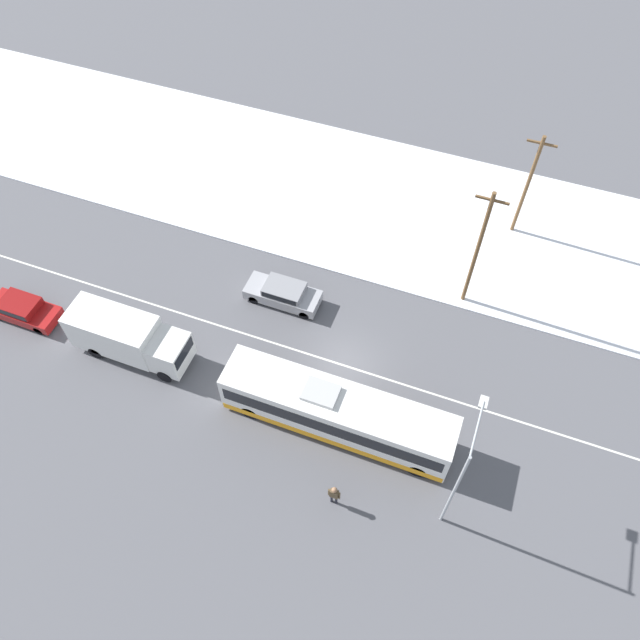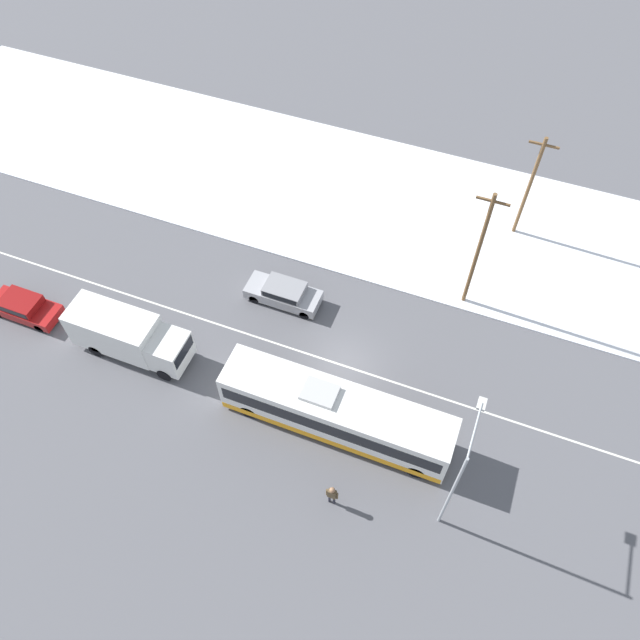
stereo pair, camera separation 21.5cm
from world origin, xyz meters
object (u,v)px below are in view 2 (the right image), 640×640
at_px(pedestrian_at_stop, 332,494).
at_px(utility_pole_snowlot, 529,186).
at_px(parked_car_near_truck, 24,306).
at_px(streetlamp, 459,471).
at_px(sedan_car, 284,292).
at_px(box_truck, 127,334).
at_px(utility_pole_roadside, 478,251).
at_px(city_bus, 336,412).

relative_size(pedestrian_at_stop, utility_pole_snowlot, 0.23).
height_order(parked_car_near_truck, streetlamp, streetlamp).
relative_size(sedan_car, parked_car_near_truck, 1.07).
xyz_separation_m(streetlamp, utility_pole_snowlot, (-0.37, 20.38, -0.74)).
relative_size(box_truck, streetlamp, 0.93).
xyz_separation_m(pedestrian_at_stop, utility_pole_roadside, (3.13, 15.02, 3.55)).
xyz_separation_m(pedestrian_at_stop, utility_pole_snowlot, (4.91, 22.08, 2.99)).
bearing_deg(utility_pole_snowlot, parked_car_near_truck, -146.15).
distance_m(parked_car_near_truck, utility_pole_roadside, 27.26).
xyz_separation_m(sedan_car, utility_pole_snowlot, (12.22, 11.10, 3.30)).
bearing_deg(utility_pole_roadside, box_truck, -148.23).
distance_m(city_bus, pedestrian_at_stop, 4.29).
bearing_deg(utility_pole_snowlot, sedan_car, -137.75).
distance_m(sedan_car, parked_car_near_truck, 15.80).
bearing_deg(pedestrian_at_stop, parked_car_near_truck, 168.78).
height_order(city_bus, utility_pole_snowlot, utility_pole_snowlot).
bearing_deg(city_bus, streetlamp, -19.72).
xyz_separation_m(sedan_car, utility_pole_roadside, (10.44, 4.04, 3.86)).
bearing_deg(utility_pole_roadside, parked_car_near_truck, -156.55).
bearing_deg(parked_car_near_truck, utility_pole_roadside, 23.45).
height_order(city_bus, pedestrian_at_stop, city_bus).
bearing_deg(pedestrian_at_stop, utility_pole_snowlot, 77.47).
height_order(parked_car_near_truck, pedestrian_at_stop, pedestrian_at_stop).
distance_m(sedan_car, utility_pole_snowlot, 16.83).
xyz_separation_m(streetlamp, utility_pole_roadside, (-2.14, 13.32, -0.17)).
xyz_separation_m(parked_car_near_truck, utility_pole_snowlot, (26.53, 17.79, 3.31)).
bearing_deg(parked_car_near_truck, streetlamp, -5.50).
height_order(pedestrian_at_stop, utility_pole_snowlot, utility_pole_snowlot).
height_order(city_bus, sedan_car, city_bus).
xyz_separation_m(box_truck, utility_pole_snowlot, (19.04, 17.75, 2.44)).
height_order(box_truck, utility_pole_snowlot, utility_pole_snowlot).
bearing_deg(box_truck, utility_pole_snowlot, 42.99).
relative_size(streetlamp, utility_pole_snowlot, 0.97).
distance_m(utility_pole_roadside, utility_pole_snowlot, 7.30).
height_order(city_bus, utility_pole_roadside, utility_pole_roadside).
bearing_deg(utility_pole_roadside, sedan_car, -158.86).
bearing_deg(utility_pole_snowlot, box_truck, -137.01).
relative_size(box_truck, utility_pole_snowlot, 0.90).
bearing_deg(city_bus, utility_pole_snowlot, 70.96).
height_order(city_bus, parked_car_near_truck, city_bus).
relative_size(pedestrian_at_stop, streetlamp, 0.24).
relative_size(city_bus, streetlamp, 1.65).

